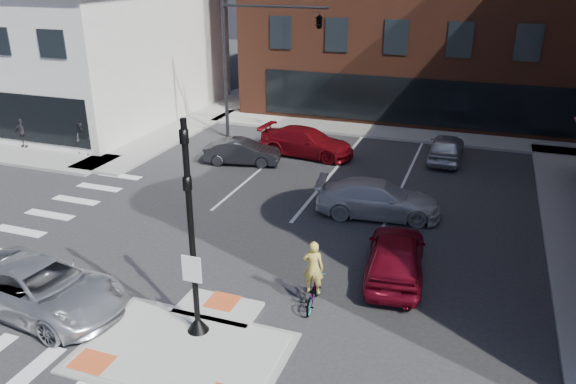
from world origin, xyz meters
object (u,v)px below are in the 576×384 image
at_px(bg_car_dark, 242,152).
at_px(bg_car_silver, 446,147).
at_px(red_sedan, 396,255).
at_px(pedestrian_b, 23,132).
at_px(pedestrian_a, 83,138).
at_px(cyclist, 313,284).
at_px(silver_suv, 40,288).
at_px(bg_car_red, 307,142).
at_px(white_pickup, 378,199).

distance_m(bg_car_dark, bg_car_silver, 10.50).
distance_m(red_sedan, pedestrian_b, 22.48).
bearing_deg(pedestrian_a, pedestrian_b, -176.27).
relative_size(cyclist, pedestrian_b, 1.32).
bearing_deg(bg_car_silver, red_sedan, 87.51).
height_order(silver_suv, red_sedan, red_sedan).
height_order(cyclist, pedestrian_b, cyclist).
height_order(bg_car_dark, bg_car_red, bg_car_red).
xyz_separation_m(white_pickup, bg_car_dark, (-7.75, 3.98, -0.09)).
relative_size(pedestrian_a, pedestrian_b, 1.09).
xyz_separation_m(white_pickup, bg_car_silver, (1.94, 8.00, -0.01)).
relative_size(white_pickup, bg_car_silver, 1.20).
height_order(silver_suv, white_pickup, silver_suv).
bearing_deg(white_pickup, bg_car_silver, -21.55).
height_order(silver_suv, bg_car_red, silver_suv).
distance_m(silver_suv, pedestrian_a, 14.57).
bearing_deg(white_pickup, silver_suv, 133.78).
relative_size(red_sedan, pedestrian_b, 2.81).
bearing_deg(pedestrian_b, bg_car_dark, -1.98).
distance_m(bg_car_dark, cyclist, 13.22).
xyz_separation_m(bg_car_dark, cyclist, (7.24, -11.06, 0.09)).
xyz_separation_m(white_pickup, bg_car_red, (-5.09, 6.34, 0.02)).
height_order(silver_suv, pedestrian_a, pedestrian_a).
bearing_deg(white_pickup, bg_car_dark, 54.93).
relative_size(red_sedan, bg_car_red, 0.89).
height_order(cyclist, pedestrian_a, cyclist).
bearing_deg(pedestrian_a, bg_car_red, 24.90).
xyz_separation_m(red_sedan, white_pickup, (-1.48, 4.56, -0.05)).
bearing_deg(bg_car_red, white_pickup, -135.00).
height_order(bg_car_silver, bg_car_red, bg_car_red).
distance_m(red_sedan, bg_car_dark, 12.57).
height_order(silver_suv, cyclist, cyclist).
xyz_separation_m(cyclist, pedestrian_a, (-15.47, 9.20, 0.31)).
xyz_separation_m(red_sedan, pedestrian_a, (-17.47, 6.67, 0.26)).
distance_m(silver_suv, white_pickup, 12.74).
distance_m(silver_suv, pedestrian_b, 17.12).
distance_m(bg_car_silver, bg_car_red, 7.23).
height_order(red_sedan, bg_car_dark, red_sedan).
relative_size(silver_suv, cyclist, 2.56).
bearing_deg(bg_car_dark, bg_car_silver, -79.14).
distance_m(bg_car_silver, pedestrian_a, 18.87).
bearing_deg(silver_suv, pedestrian_b, 51.57).
bearing_deg(bg_car_dark, white_pickup, -128.85).
relative_size(bg_car_silver, pedestrian_a, 2.37).
distance_m(bg_car_dark, bg_car_red, 3.56).
relative_size(bg_car_dark, pedestrian_b, 2.37).
distance_m(silver_suv, bg_car_dark, 13.97).
bearing_deg(white_pickup, pedestrian_a, 74.54).
distance_m(white_pickup, cyclist, 7.10).
height_order(white_pickup, pedestrian_a, pedestrian_a).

